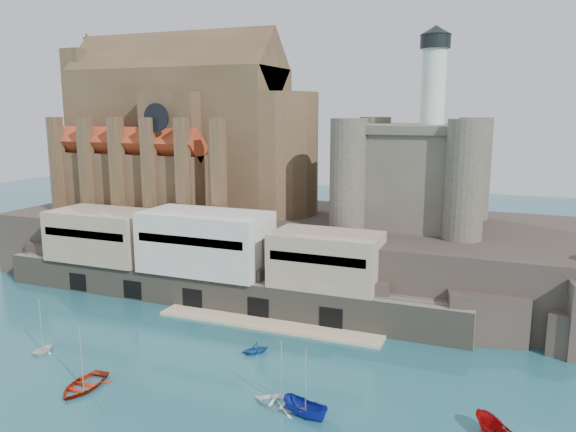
{
  "coord_description": "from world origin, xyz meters",
  "views": [
    {
      "loc": [
        29.82,
        -44.1,
        27.13
      ],
      "look_at": [
        -0.82,
        32.0,
        11.6
      ],
      "focal_mm": 35.0,
      "sensor_mm": 36.0,
      "label": 1
    }
  ],
  "objects_px": {
    "boat_0": "(84,388)",
    "boat_2": "(305,416)",
    "church": "(187,139)",
    "castle_keep": "(415,170)"
  },
  "relations": [
    {
      "from": "church",
      "to": "castle_keep",
      "type": "relative_size",
      "value": 1.6
    },
    {
      "from": "boat_0",
      "to": "boat_2",
      "type": "bearing_deg",
      "value": 5.24
    },
    {
      "from": "church",
      "to": "boat_2",
      "type": "bearing_deg",
      "value": -48.04
    },
    {
      "from": "church",
      "to": "boat_2",
      "type": "height_order",
      "value": "church"
    },
    {
      "from": "church",
      "to": "castle_keep",
      "type": "xyz_separation_m",
      "value": [
        40.21,
        -0.78,
        -3.81
      ]
    },
    {
      "from": "boat_0",
      "to": "boat_2",
      "type": "xyz_separation_m",
      "value": [
        22.21,
        3.41,
        0.0
      ]
    },
    {
      "from": "church",
      "to": "boat_2",
      "type": "relative_size",
      "value": 9.59
    },
    {
      "from": "boat_0",
      "to": "boat_2",
      "type": "height_order",
      "value": "boat_0"
    },
    {
      "from": "castle_keep",
      "to": "boat_2",
      "type": "bearing_deg",
      "value": -92.9
    },
    {
      "from": "boat_2",
      "to": "church",
      "type": "bearing_deg",
      "value": 60.24
    }
  ]
}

